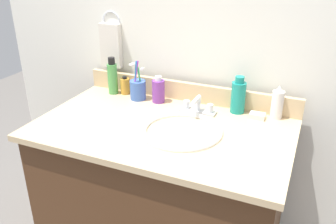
{
  "coord_description": "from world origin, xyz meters",
  "views": [
    {
      "loc": [
        0.55,
        -1.2,
        1.48
      ],
      "look_at": [
        0.03,
        0.0,
        0.88
      ],
      "focal_mm": 38.3,
      "sensor_mm": 36.0,
      "label": 1
    }
  ],
  "objects_px": {
    "faucet": "(198,107)",
    "bottle_toner_green": "(113,77)",
    "bottle_oil_amber": "(125,86)",
    "cup_blue_plastic": "(138,89)",
    "soap_bar": "(257,116)",
    "bottle_cream_purple": "(158,91)",
    "bottle_mouthwash_teal": "(238,96)",
    "bottle_lotion_white": "(277,104)",
    "hand_towel": "(111,46)"
  },
  "relations": [
    {
      "from": "bottle_cream_purple",
      "to": "bottle_toner_green",
      "type": "bearing_deg",
      "value": 177.49
    },
    {
      "from": "faucet",
      "to": "bottle_oil_amber",
      "type": "distance_m",
      "value": 0.42
    },
    {
      "from": "faucet",
      "to": "bottle_mouthwash_teal",
      "type": "bearing_deg",
      "value": 26.8
    },
    {
      "from": "hand_towel",
      "to": "soap_bar",
      "type": "relative_size",
      "value": 3.44
    },
    {
      "from": "hand_towel",
      "to": "bottle_lotion_white",
      "type": "xyz_separation_m",
      "value": [
        0.84,
        -0.05,
        -0.15
      ]
    },
    {
      "from": "faucet",
      "to": "soap_bar",
      "type": "xyz_separation_m",
      "value": [
        0.25,
        0.05,
        -0.02
      ]
    },
    {
      "from": "bottle_oil_amber",
      "to": "cup_blue_plastic",
      "type": "bearing_deg",
      "value": -22.0
    },
    {
      "from": "bottle_mouthwash_teal",
      "to": "hand_towel",
      "type": "bearing_deg",
      "value": 174.99
    },
    {
      "from": "bottle_toner_green",
      "to": "bottle_cream_purple",
      "type": "bearing_deg",
      "value": -2.51
    },
    {
      "from": "faucet",
      "to": "bottle_lotion_white",
      "type": "distance_m",
      "value": 0.34
    },
    {
      "from": "cup_blue_plastic",
      "to": "soap_bar",
      "type": "relative_size",
      "value": 3.0
    },
    {
      "from": "bottle_cream_purple",
      "to": "cup_blue_plastic",
      "type": "xyz_separation_m",
      "value": [
        -0.11,
        -0.01,
        -0.01
      ]
    },
    {
      "from": "bottle_cream_purple",
      "to": "soap_bar",
      "type": "relative_size",
      "value": 2.0
    },
    {
      "from": "hand_towel",
      "to": "bottle_toner_green",
      "type": "height_order",
      "value": "hand_towel"
    },
    {
      "from": "soap_bar",
      "to": "bottle_cream_purple",
      "type": "bearing_deg",
      "value": -179.75
    },
    {
      "from": "faucet",
      "to": "bottle_cream_purple",
      "type": "height_order",
      "value": "bottle_cream_purple"
    },
    {
      "from": "bottle_mouthwash_teal",
      "to": "faucet",
      "type": "bearing_deg",
      "value": -153.2
    },
    {
      "from": "bottle_lotion_white",
      "to": "cup_blue_plastic",
      "type": "distance_m",
      "value": 0.65
    },
    {
      "from": "bottle_lotion_white",
      "to": "bottle_cream_purple",
      "type": "bearing_deg",
      "value": -175.75
    },
    {
      "from": "faucet",
      "to": "bottle_toner_green",
      "type": "distance_m",
      "value": 0.48
    },
    {
      "from": "hand_towel",
      "to": "soap_bar",
      "type": "distance_m",
      "value": 0.8
    },
    {
      "from": "hand_towel",
      "to": "bottle_toner_green",
      "type": "relative_size",
      "value": 1.18
    },
    {
      "from": "bottle_oil_amber",
      "to": "bottle_mouthwash_teal",
      "type": "relative_size",
      "value": 0.54
    },
    {
      "from": "bottle_mouthwash_teal",
      "to": "soap_bar",
      "type": "distance_m",
      "value": 0.12
    },
    {
      "from": "bottle_cream_purple",
      "to": "bottle_mouthwash_teal",
      "type": "relative_size",
      "value": 0.77
    },
    {
      "from": "bottle_cream_purple",
      "to": "bottle_lotion_white",
      "type": "relative_size",
      "value": 0.86
    },
    {
      "from": "hand_towel",
      "to": "bottle_mouthwash_teal",
      "type": "relative_size",
      "value": 1.32
    },
    {
      "from": "bottle_cream_purple",
      "to": "bottle_oil_amber",
      "type": "distance_m",
      "value": 0.2
    },
    {
      "from": "faucet",
      "to": "bottle_mouthwash_teal",
      "type": "height_order",
      "value": "bottle_mouthwash_teal"
    },
    {
      "from": "bottle_mouthwash_teal",
      "to": "bottle_oil_amber",
      "type": "bearing_deg",
      "value": -179.65
    },
    {
      "from": "bottle_mouthwash_teal",
      "to": "bottle_lotion_white",
      "type": "bearing_deg",
      "value": 2.23
    },
    {
      "from": "hand_towel",
      "to": "bottle_toner_green",
      "type": "distance_m",
      "value": 0.17
    },
    {
      "from": "bottle_cream_purple",
      "to": "bottle_oil_amber",
      "type": "height_order",
      "value": "bottle_cream_purple"
    },
    {
      "from": "hand_towel",
      "to": "soap_bar",
      "type": "bearing_deg",
      "value": -6.71
    },
    {
      "from": "faucet",
      "to": "cup_blue_plastic",
      "type": "distance_m",
      "value": 0.32
    },
    {
      "from": "bottle_oil_amber",
      "to": "bottle_lotion_white",
      "type": "bearing_deg",
      "value": 0.78
    },
    {
      "from": "faucet",
      "to": "bottle_oil_amber",
      "type": "bearing_deg",
      "value": 169.42
    },
    {
      "from": "bottle_oil_amber",
      "to": "cup_blue_plastic",
      "type": "relative_size",
      "value": 0.47
    },
    {
      "from": "bottle_toner_green",
      "to": "bottle_lotion_white",
      "type": "height_order",
      "value": "bottle_toner_green"
    },
    {
      "from": "faucet",
      "to": "soap_bar",
      "type": "distance_m",
      "value": 0.26
    },
    {
      "from": "cup_blue_plastic",
      "to": "soap_bar",
      "type": "xyz_separation_m",
      "value": [
        0.57,
        0.01,
        -0.04
      ]
    },
    {
      "from": "faucet",
      "to": "bottle_toner_green",
      "type": "bearing_deg",
      "value": 172.95
    },
    {
      "from": "hand_towel",
      "to": "bottle_oil_amber",
      "type": "relative_size",
      "value": 2.43
    },
    {
      "from": "bottle_lotion_white",
      "to": "bottle_toner_green",
      "type": "bearing_deg",
      "value": -177.92
    },
    {
      "from": "bottle_toner_green",
      "to": "bottle_mouthwash_teal",
      "type": "bearing_deg",
      "value": 2.04
    },
    {
      "from": "bottle_oil_amber",
      "to": "bottle_cream_purple",
      "type": "bearing_deg",
      "value": -8.63
    },
    {
      "from": "hand_towel",
      "to": "cup_blue_plastic",
      "type": "distance_m",
      "value": 0.28
    },
    {
      "from": "bottle_oil_amber",
      "to": "cup_blue_plastic",
      "type": "xyz_separation_m",
      "value": [
        0.09,
        -0.04,
        0.01
      ]
    },
    {
      "from": "bottle_oil_amber",
      "to": "cup_blue_plastic",
      "type": "distance_m",
      "value": 0.1
    },
    {
      "from": "bottle_toner_green",
      "to": "bottle_oil_amber",
      "type": "relative_size",
      "value": 2.05
    }
  ]
}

